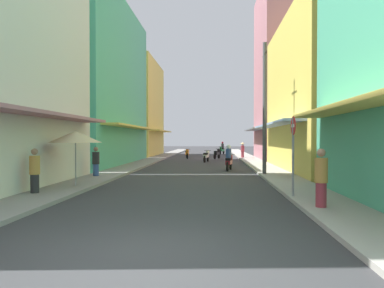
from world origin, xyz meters
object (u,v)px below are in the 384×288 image
(pedestrian_midway, at_px, (35,172))
(pedestrian_foreground, at_px, (96,163))
(street_sign_no_entry, at_px, (293,146))
(pedestrian_far, at_px, (243,149))
(motorbike_orange, at_px, (187,154))
(motorbike_maroon, at_px, (229,159))
(motorbike_black, at_px, (217,154))
(vendor_umbrella, at_px, (75,137))
(utility_pole, at_px, (265,108))
(motorbike_green, at_px, (222,149))
(motorbike_white, at_px, (206,156))
(pedestrian_crossing, at_px, (321,180))

(pedestrian_midway, distance_m, pedestrian_foreground, 5.33)
(street_sign_no_entry, bearing_deg, pedestrian_midway, 179.38)
(pedestrian_far, bearing_deg, motorbike_orange, -175.14)
(motorbike_maroon, bearing_deg, motorbike_black, 92.96)
(vendor_umbrella, xyz_separation_m, utility_pole, (7.95, 5.09, 1.52))
(motorbike_green, bearing_deg, motorbike_maroon, -90.12)
(pedestrian_midway, xyz_separation_m, street_sign_no_entry, (8.51, -0.09, 0.91))
(vendor_umbrella, relative_size, street_sign_no_entry, 0.84)
(motorbike_black, bearing_deg, vendor_umbrella, -105.25)
(motorbike_white, height_order, pedestrian_crossing, pedestrian_crossing)
(motorbike_green, relative_size, utility_pole, 0.25)
(motorbike_orange, distance_m, pedestrian_midway, 22.28)
(motorbike_black, bearing_deg, motorbike_green, 86.03)
(motorbike_maroon, height_order, pedestrian_midway, pedestrian_midway)
(vendor_umbrella, bearing_deg, motorbike_black, 74.75)
(pedestrian_midway, bearing_deg, pedestrian_foreground, 87.58)
(motorbike_black, xyz_separation_m, utility_pole, (2.35, -15.42, 3.03))
(motorbike_black, distance_m, pedestrian_far, 2.51)
(pedestrian_foreground, distance_m, pedestrian_far, 19.15)
(motorbike_white, relative_size, motorbike_black, 1.03)
(motorbike_orange, relative_size, pedestrian_crossing, 1.08)
(motorbike_white, xyz_separation_m, motorbike_green, (1.61, 14.68, 0.20))
(pedestrian_foreground, distance_m, vendor_umbrella, 3.76)
(vendor_umbrella, xyz_separation_m, street_sign_no_entry, (7.85, -1.90, -0.29))
(motorbike_white, relative_size, pedestrian_midway, 1.11)
(motorbike_maroon, relative_size, pedestrian_far, 1.11)
(pedestrian_midway, distance_m, pedestrian_far, 24.11)
(motorbike_green, distance_m, pedestrian_foreground, 27.72)
(motorbike_maroon, height_order, vendor_umbrella, vendor_umbrella)
(vendor_umbrella, bearing_deg, motorbike_orange, 82.41)
(motorbike_black, xyz_separation_m, pedestrian_foreground, (-6.03, -17.00, 0.26))
(motorbike_white, bearing_deg, utility_pole, -72.90)
(motorbike_green, distance_m, street_sign_no_entry, 32.36)
(motorbike_white, bearing_deg, vendor_umbrella, -106.55)
(motorbike_white, height_order, utility_pole, utility_pole)
(motorbike_white, bearing_deg, motorbike_black, 79.10)
(motorbike_white, bearing_deg, motorbike_orange, 113.82)
(motorbike_green, distance_m, pedestrian_midway, 32.96)
(motorbike_maroon, distance_m, street_sign_no_entry, 10.20)
(motorbike_green, distance_m, vendor_umbrella, 31.08)
(pedestrian_midway, xyz_separation_m, vendor_umbrella, (0.66, 1.81, 1.20))
(motorbike_maroon, bearing_deg, utility_pole, -60.54)
(motorbike_black, bearing_deg, pedestrian_midway, -105.66)
(utility_pole, relative_size, street_sign_no_entry, 2.61)
(motorbike_maroon, distance_m, pedestrian_far, 12.68)
(pedestrian_foreground, bearing_deg, utility_pole, 10.65)
(motorbike_green, distance_m, utility_pole, 25.53)
(pedestrian_midway, height_order, vendor_umbrella, vendor_umbrella)
(motorbike_white, distance_m, pedestrian_crossing, 19.68)
(motorbike_white, distance_m, pedestrian_foreground, 13.24)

